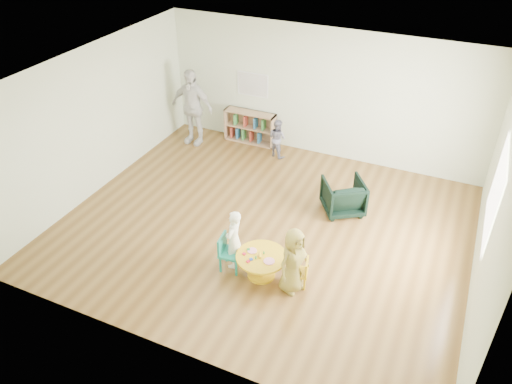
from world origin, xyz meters
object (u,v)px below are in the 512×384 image
kid_chair_right (301,272)px  child_right (293,261)px  activity_table (261,262)px  adult_caretaker (192,107)px  bookshelf (250,127)px  child_left (234,239)px  armchair (343,196)px  toddler (277,138)px  kid_chair_left (228,251)px

kid_chair_right → child_right: child_right is taller
activity_table → adult_caretaker: bearing=133.0°
activity_table → bookshelf: bookshelf is taller
kid_chair_right → child_left: 1.17m
bookshelf → armchair: bearing=-33.6°
kid_chair_right → child_right: 0.33m
toddler → adult_caretaker: size_ratio=0.50×
kid_chair_left → armchair: bearing=145.6°
child_right → adult_caretaker: bearing=71.6°
armchair → child_left: 2.47m
kid_chair_left → child_left: bearing=146.5°
kid_chair_left → toddler: 3.78m
armchair → child_left: (-1.17, -2.17, 0.19)m
kid_chair_left → kid_chair_right: 1.20m
kid_chair_right → activity_table: bearing=82.8°
kid_chair_left → armchair: armchair is taller
kid_chair_right → adult_caretaker: bearing=35.9°
child_left → child_right: size_ratio=0.94×
bookshelf → child_right: 4.88m
armchair → child_left: child_left is taller
kid_chair_left → child_left: child_left is taller
activity_table → child_left: 0.56m
adult_caretaker → child_left: bearing=-49.4°
armchair → kid_chair_left: bearing=28.2°
toddler → adult_caretaker: bearing=26.5°
activity_table → child_right: child_right is taller
kid_chair_right → toddler: toddler is taller
toddler → adult_caretaker: 2.06m
activity_table → kid_chair_right: kid_chair_right is taller
activity_table → armchair: armchair is taller
kid_chair_right → armchair: 2.16m
armchair → adult_caretaker: bearing=-51.4°
bookshelf → toddler: size_ratio=1.38×
activity_table → kid_chair_right: size_ratio=1.61×
child_right → adult_caretaker: (-3.80, 3.55, 0.32)m
child_left → child_right: 1.05m
activity_table → kid_chair_left: kid_chair_left is taller
child_left → toddler: child_left is taller
bookshelf → child_right: size_ratio=1.08×
kid_chair_left → bookshelf: size_ratio=0.52×
kid_chair_right → bookshelf: bookshelf is taller
activity_table → child_left: (-0.50, 0.05, 0.24)m
armchair → toddler: bearing=-70.7°
child_right → armchair: bearing=21.6°
bookshelf → toddler: toddler is taller
child_right → kid_chair_right: bearing=-11.6°
kid_chair_right → armchair: (0.03, 2.16, 0.06)m
kid_chair_right → child_right: size_ratio=0.45×
kid_chair_left → toddler: bearing=-175.6°
child_left → toddler: (-0.75, 3.62, -0.08)m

